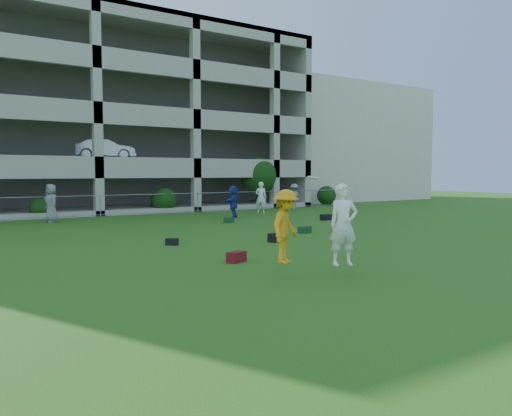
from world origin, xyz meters
TOP-DOWN VIEW (x-y plane):
  - ground at (0.00, 0.00)m, footprint 100.00×100.00m
  - stucco_building at (23.00, 28.00)m, footprint 16.00×14.00m
  - bystander_c at (-2.97, 16.83)m, footprint 0.75×1.00m
  - bystander_d at (5.71, 14.20)m, footprint 1.51×1.48m
  - bystander_e at (8.66, 15.96)m, footprint 0.79×0.81m
  - bystander_f at (12.05, 17.11)m, footprint 1.25×0.97m
  - bag_red_a at (-1.03, 2.63)m, footprint 0.62×0.49m
  - bag_black_b at (-1.19, 6.51)m, footprint 0.47×0.45m
  - bag_green_c at (4.60, 6.73)m, footprint 0.59×0.50m
  - crate_d at (2.08, 5.25)m, footprint 0.45×0.45m
  - bag_black_e at (8.92, 10.38)m, footprint 0.61×0.31m
  - bag_green_g at (4.12, 11.92)m, footprint 0.58×0.54m
  - frisbee_contest at (-0.71, 0.07)m, footprint 2.31×1.39m
  - parking_garage at (-0.01, 27.70)m, footprint 30.00×14.00m
  - fence at (0.00, 19.00)m, footprint 36.06×0.06m
  - shrub_row at (4.59, 19.70)m, footprint 34.38×2.52m

SIDE VIEW (x-z plane):
  - ground at x=0.00m, z-range 0.00..0.00m
  - bag_black_b at x=-1.19m, z-range 0.00..0.22m
  - bag_green_g at x=4.12m, z-range 0.00..0.25m
  - bag_green_c at x=4.60m, z-range 0.00..0.26m
  - bag_red_a at x=-1.03m, z-range 0.00..0.28m
  - crate_d at x=2.08m, z-range 0.00..0.30m
  - bag_black_e at x=8.92m, z-range 0.00..0.30m
  - fence at x=0.00m, z-range 0.01..1.21m
  - bystander_f at x=12.05m, z-range 0.00..1.70m
  - bystander_d at x=5.71m, z-range 0.00..1.73m
  - bystander_c at x=-2.97m, z-range 0.00..1.86m
  - bystander_e at x=8.66m, z-range 0.00..1.88m
  - frisbee_contest at x=-0.71m, z-range 0.15..2.23m
  - shrub_row at x=4.59m, z-range -0.24..3.26m
  - stucco_building at x=23.00m, z-range 0.00..10.00m
  - parking_garage at x=-0.01m, z-range 0.01..12.01m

